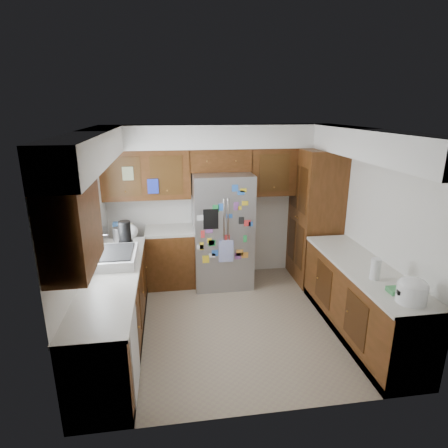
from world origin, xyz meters
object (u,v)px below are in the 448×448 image
Objects in this scene: pantry at (315,216)px; paper_towel at (375,269)px; fridge at (222,230)px; rice_cooker at (412,290)px.

paper_towel is at bearing -92.33° from pantry.
fridge is 6.04× the size of rice_cooker.
fridge reaches higher than paper_towel.
pantry is 7.21× the size of rice_cooker.
fridge is at bearing 177.95° from pantry.
rice_cooker is at bearing -90.01° from pantry.
pantry is 2.51m from rice_cooker.
pantry is at bearing 89.99° from rice_cooker.
rice_cooker is at bearing -59.68° from fridge.
rice_cooker reaches higher than paper_towel.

